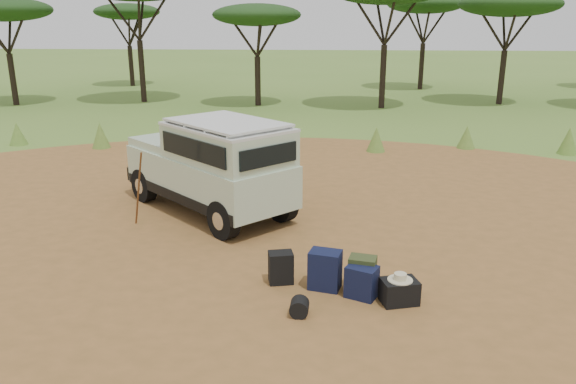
# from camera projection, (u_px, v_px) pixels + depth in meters

# --- Properties ---
(ground) EXTENTS (140.00, 140.00, 0.00)m
(ground) POSITION_uv_depth(u_px,v_px,m) (246.00, 253.00, 10.22)
(ground) COLOR #587F2D
(ground) RESTS_ON ground
(dirt_clearing) EXTENTS (23.00, 23.00, 0.01)m
(dirt_clearing) POSITION_uv_depth(u_px,v_px,m) (246.00, 253.00, 10.22)
(dirt_clearing) COLOR #946030
(dirt_clearing) RESTS_ON ground
(grass_fringe) EXTENTS (36.60, 1.60, 0.90)m
(grass_fringe) POSITION_uv_depth(u_px,v_px,m) (287.00, 136.00, 18.36)
(grass_fringe) COLOR #587F2D
(grass_fringe) RESTS_ON ground
(acacia_treeline) EXTENTS (46.70, 13.20, 6.26)m
(acacia_treeline) POSITION_uv_depth(u_px,v_px,m) (316.00, 2.00, 27.61)
(acacia_treeline) COLOR black
(acacia_treeline) RESTS_ON ground
(safari_vehicle) EXTENTS (4.26, 4.20, 2.11)m
(safari_vehicle) POSITION_uv_depth(u_px,v_px,m) (212.00, 168.00, 12.09)
(safari_vehicle) COLOR #B4CAAD
(safari_vehicle) RESTS_ON ground
(walking_staff) EXTENTS (0.33, 0.19, 1.56)m
(walking_staff) POSITION_uv_depth(u_px,v_px,m) (139.00, 189.00, 11.39)
(walking_staff) COLOR brown
(walking_staff) RESTS_ON ground
(backpack_black) EXTENTS (0.44, 0.36, 0.53)m
(backpack_black) POSITION_uv_depth(u_px,v_px,m) (281.00, 268.00, 9.00)
(backpack_black) COLOR black
(backpack_black) RESTS_ON ground
(backpack_navy) EXTENTS (0.55, 0.45, 0.63)m
(backpack_navy) POSITION_uv_depth(u_px,v_px,m) (325.00, 270.00, 8.79)
(backpack_navy) COLOR #121738
(backpack_navy) RESTS_ON ground
(backpack_olive) EXTENTS (0.47, 0.38, 0.57)m
(backpack_olive) POSITION_uv_depth(u_px,v_px,m) (362.00, 274.00, 8.71)
(backpack_olive) COLOR #37441F
(backpack_olive) RESTS_ON ground
(duffel_navy) EXTENTS (0.55, 0.50, 0.51)m
(duffel_navy) POSITION_uv_depth(u_px,v_px,m) (362.00, 282.00, 8.53)
(duffel_navy) COLOR #121738
(duffel_navy) RESTS_ON ground
(hard_case) EXTENTS (0.61, 0.50, 0.38)m
(hard_case) POSITION_uv_depth(u_px,v_px,m) (399.00, 292.00, 8.37)
(hard_case) COLOR black
(hard_case) RESTS_ON ground
(stuff_sack) EXTENTS (0.28, 0.28, 0.27)m
(stuff_sack) POSITION_uv_depth(u_px,v_px,m) (299.00, 307.00, 8.03)
(stuff_sack) COLOR black
(stuff_sack) RESTS_ON ground
(safari_hat) EXTENTS (0.37, 0.37, 0.11)m
(safari_hat) POSITION_uv_depth(u_px,v_px,m) (400.00, 278.00, 8.30)
(safari_hat) COLOR beige
(safari_hat) RESTS_ON hard_case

